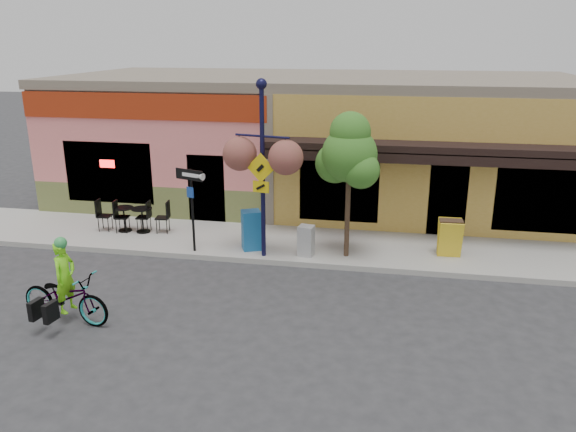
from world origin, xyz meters
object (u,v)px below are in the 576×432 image
object	(u,v)px
one_way_sign	(193,211)
newspaper_box_blue	(251,230)
bicycle	(65,297)
street_tree	(348,185)
building	(318,138)
newspaper_box_grey	(306,241)
lamp_post	(263,171)
cyclist_rider	(66,288)

from	to	relation	value
one_way_sign	newspaper_box_blue	bearing A→B (deg)	34.66
bicycle	street_tree	distance (m)	7.30
building	bicycle	xyz separation A→B (m)	(-3.90, -10.80, -1.70)
one_way_sign	street_tree	size ratio (longest dim) A/B	0.59
bicycle	one_way_sign	bearing A→B (deg)	-10.52
building	newspaper_box_grey	world-z (taller)	building
lamp_post	one_way_sign	size ratio (longest dim) A/B	2.03
bicycle	newspaper_box_grey	size ratio (longest dim) A/B	2.50
one_way_sign	street_tree	distance (m)	4.25
bicycle	one_way_sign	distance (m)	4.38
lamp_post	street_tree	world-z (taller)	lamp_post
building	lamp_post	size ratio (longest dim) A/B	3.88
building	lamp_post	world-z (taller)	lamp_post
lamp_post	street_tree	distance (m)	2.26
building	cyclist_rider	size ratio (longest dim) A/B	11.82
cyclist_rider	street_tree	size ratio (longest dim) A/B	0.39
newspaper_box_blue	newspaper_box_grey	xyz separation A→B (m)	(1.57, -0.21, -0.13)
newspaper_box_grey	building	bearing A→B (deg)	105.20
bicycle	cyclist_rider	world-z (taller)	cyclist_rider
bicycle	building	bearing A→B (deg)	-11.56
bicycle	one_way_sign	xyz separation A→B (m)	(1.39, 4.08, 0.75)
lamp_post	newspaper_box_blue	distance (m)	1.89
building	cyclist_rider	bearing A→B (deg)	-109.64
lamp_post	newspaper_box_blue	size ratio (longest dim) A/B	4.23
lamp_post	newspaper_box_blue	xyz separation A→B (m)	(-0.44, 0.42, -1.79)
lamp_post	street_tree	xyz separation A→B (m)	(2.19, 0.40, -0.38)
cyclist_rider	one_way_sign	bearing A→B (deg)	-9.89
building	lamp_post	bearing A→B (deg)	-94.69
building	bicycle	distance (m)	11.60
newspaper_box_grey	street_tree	bearing A→B (deg)	20.14
building	street_tree	xyz separation A→B (m)	(1.64, -6.31, -0.14)
building	newspaper_box_blue	xyz separation A→B (m)	(-0.99, -6.29, -1.55)
bicycle	lamp_post	world-z (taller)	lamp_post
bicycle	lamp_post	bearing A→B (deg)	-31.06
cyclist_rider	building	bearing A→B (deg)	-11.33
building	cyclist_rider	xyz separation A→B (m)	(-3.85, -10.80, -1.48)
bicycle	one_way_sign	size ratio (longest dim) A/B	0.91
bicycle	one_way_sign	world-z (taller)	one_way_sign
building	newspaper_box_blue	distance (m)	6.55
newspaper_box_grey	street_tree	world-z (taller)	street_tree
building	street_tree	distance (m)	6.52
street_tree	one_way_sign	bearing A→B (deg)	-174.45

